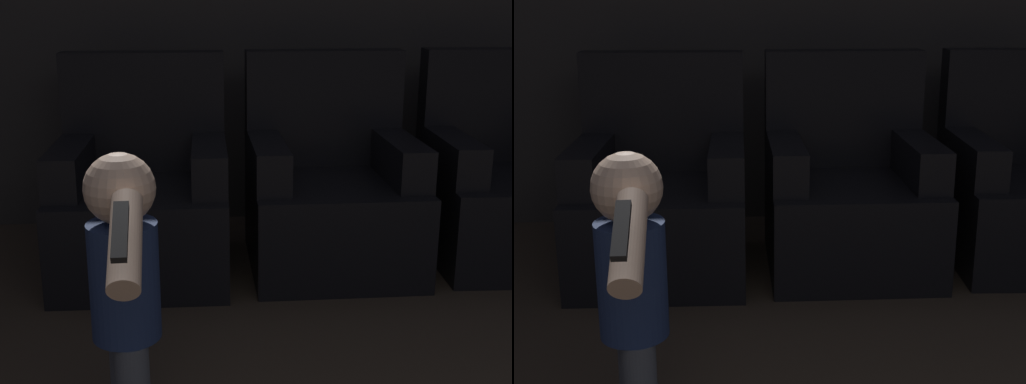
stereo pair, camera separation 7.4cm
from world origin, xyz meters
The scene contains 4 objects.
armchair_left centered at (-0.70, 3.69, 0.36)m, with size 0.84×0.85×1.05m.
armchair_middle centered at (0.23, 3.69, 0.36)m, with size 0.83×0.84×1.05m.
armchair_right centered at (1.16, 3.69, 0.36)m, with size 0.86×0.87×1.05m.
person_toddler centered at (-0.69, 2.24, 0.54)m, with size 0.20×0.62×0.92m.
Camera 1 is at (-0.52, 0.31, 1.35)m, focal length 50.00 mm.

